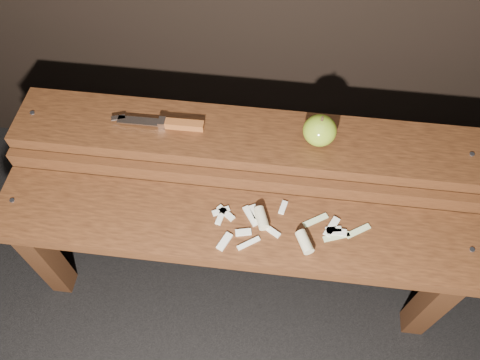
# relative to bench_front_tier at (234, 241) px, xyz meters

# --- Properties ---
(ground) EXTENTS (60.00, 60.00, 0.00)m
(ground) POSITION_rel_bench_front_tier_xyz_m (0.00, 0.06, -0.35)
(ground) COLOR black
(bench_front_tier) EXTENTS (1.20, 0.20, 0.42)m
(bench_front_tier) POSITION_rel_bench_front_tier_xyz_m (0.00, 0.00, 0.00)
(bench_front_tier) COLOR #341B0D
(bench_front_tier) RESTS_ON ground
(bench_rear_tier) EXTENTS (1.20, 0.21, 0.50)m
(bench_rear_tier) POSITION_rel_bench_front_tier_xyz_m (0.00, 0.23, 0.06)
(bench_rear_tier) COLOR #341B0D
(bench_rear_tier) RESTS_ON ground
(apple) EXTENTS (0.08, 0.08, 0.09)m
(apple) POSITION_rel_bench_front_tier_xyz_m (0.18, 0.23, 0.18)
(apple) COLOR olive
(apple) RESTS_ON bench_rear_tier
(knife) EXTENTS (0.24, 0.03, 0.02)m
(knife) POSITION_rel_bench_front_tier_xyz_m (-0.19, 0.23, 0.16)
(knife) COLOR brown
(knife) RESTS_ON bench_rear_tier
(apple_scraps) EXTENTS (0.39, 0.15, 0.03)m
(apple_scraps) POSITION_rel_bench_front_tier_xyz_m (0.11, 0.01, 0.07)
(apple_scraps) COLOR beige
(apple_scraps) RESTS_ON bench_front_tier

